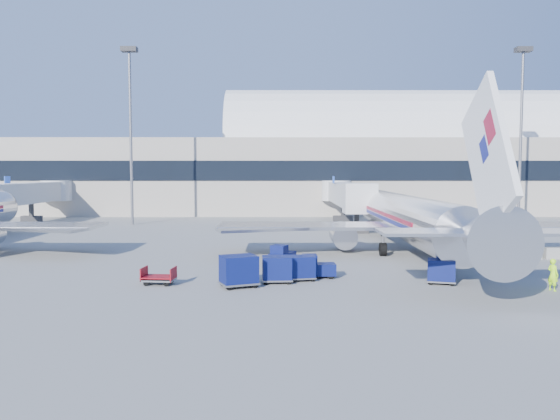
{
  "coord_description": "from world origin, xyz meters",
  "views": [
    {
      "loc": [
        -1.03,
        -40.27,
        6.8
      ],
      "look_at": [
        -0.94,
        6.0,
        3.57
      ],
      "focal_mm": 35.0,
      "sensor_mm": 36.0,
      "label": 1
    }
  ],
  "objects_px": {
    "mast_west": "(130,109)",
    "cart_train_b": "(277,269)",
    "tug_left": "(282,256)",
    "barrier_near": "(522,253)",
    "tug_lead": "(316,267)",
    "cart_open_red": "(159,278)",
    "jetbridge_mid": "(23,194)",
    "airliner_main": "(412,219)",
    "cart_train_a": "(300,267)",
    "jetbridge_near": "(345,194)",
    "mast_east": "(522,109)",
    "cart_train_c": "(239,270)",
    "tug_right": "(505,260)",
    "cart_solo_near": "(441,271)",
    "ramp_worker": "(553,275)"
  },
  "relations": [
    {
      "from": "mast_west",
      "to": "cart_train_b",
      "type": "bearing_deg",
      "value": -63.1
    },
    {
      "from": "tug_left",
      "to": "barrier_near",
      "type": "bearing_deg",
      "value": -55.46
    },
    {
      "from": "tug_lead",
      "to": "tug_left",
      "type": "xyz_separation_m",
      "value": [
        -2.19,
        4.46,
        0.03
      ]
    },
    {
      "from": "cart_open_red",
      "to": "tug_lead",
      "type": "bearing_deg",
      "value": 17.86
    },
    {
      "from": "cart_open_red",
      "to": "jetbridge_mid",
      "type": "bearing_deg",
      "value": 129.77
    },
    {
      "from": "airliner_main",
      "to": "cart_train_a",
      "type": "distance_m",
      "value": 14.76
    },
    {
      "from": "tug_left",
      "to": "cart_train_b",
      "type": "bearing_deg",
      "value": -157.76
    },
    {
      "from": "cart_train_b",
      "to": "jetbridge_near",
      "type": "bearing_deg",
      "value": 72.84
    },
    {
      "from": "mast_east",
      "to": "cart_train_a",
      "type": "height_order",
      "value": "mast_east"
    },
    {
      "from": "mast_west",
      "to": "barrier_near",
      "type": "distance_m",
      "value": 49.33
    },
    {
      "from": "tug_left",
      "to": "cart_open_red",
      "type": "bearing_deg",
      "value": 156.6
    },
    {
      "from": "airliner_main",
      "to": "jetbridge_near",
      "type": "height_order",
      "value": "airliner_main"
    },
    {
      "from": "cart_open_red",
      "to": "cart_train_c",
      "type": "bearing_deg",
      "value": -3.15
    },
    {
      "from": "mast_east",
      "to": "barrier_near",
      "type": "bearing_deg",
      "value": -113.2
    },
    {
      "from": "cart_open_red",
      "to": "cart_train_b",
      "type": "bearing_deg",
      "value": 9.49
    },
    {
      "from": "airliner_main",
      "to": "tug_left",
      "type": "height_order",
      "value": "airliner_main"
    },
    {
      "from": "jetbridge_mid",
      "to": "tug_right",
      "type": "distance_m",
      "value": 59.64
    },
    {
      "from": "mast_west",
      "to": "tug_left",
      "type": "bearing_deg",
      "value": -58.34
    },
    {
      "from": "tug_right",
      "to": "cart_solo_near",
      "type": "height_order",
      "value": "tug_right"
    },
    {
      "from": "jetbridge_near",
      "to": "mast_west",
      "type": "distance_m",
      "value": 29.67
    },
    {
      "from": "tug_right",
      "to": "cart_train_b",
      "type": "xyz_separation_m",
      "value": [
        -15.75,
        -4.11,
        0.13
      ]
    },
    {
      "from": "jetbridge_mid",
      "to": "tug_lead",
      "type": "distance_m",
      "value": 51.09
    },
    {
      "from": "jetbridge_near",
      "to": "cart_open_red",
      "type": "xyz_separation_m",
      "value": [
        -15.88,
        -38.45,
        -3.56
      ]
    },
    {
      "from": "jetbridge_mid",
      "to": "cart_solo_near",
      "type": "height_order",
      "value": "jetbridge_mid"
    },
    {
      "from": "cart_train_a",
      "to": "cart_train_c",
      "type": "xyz_separation_m",
      "value": [
        -3.72,
        -1.96,
        0.17
      ]
    },
    {
      "from": "cart_train_a",
      "to": "ramp_worker",
      "type": "xyz_separation_m",
      "value": [
        14.36,
        -2.98,
        0.1
      ]
    },
    {
      "from": "airliner_main",
      "to": "jetbridge_near",
      "type": "xyz_separation_m",
      "value": [
        -2.4,
        26.3,
        1.0
      ]
    },
    {
      "from": "mast_west",
      "to": "mast_east",
      "type": "bearing_deg",
      "value": 0.0
    },
    {
      "from": "tug_right",
      "to": "cart_open_red",
      "type": "xyz_separation_m",
      "value": [
        -22.88,
        -4.6,
        -0.37
      ]
    },
    {
      "from": "tug_right",
      "to": "tug_left",
      "type": "height_order",
      "value": "tug_right"
    },
    {
      "from": "cart_train_c",
      "to": "jetbridge_near",
      "type": "bearing_deg",
      "value": 52.02
    },
    {
      "from": "cart_train_b",
      "to": "ramp_worker",
      "type": "relative_size",
      "value": 1.05
    },
    {
      "from": "ramp_worker",
      "to": "tug_right",
      "type": "bearing_deg",
      "value": -21.9
    },
    {
      "from": "jetbridge_mid",
      "to": "cart_open_red",
      "type": "height_order",
      "value": "jetbridge_mid"
    },
    {
      "from": "cart_train_c",
      "to": "airliner_main",
      "type": "bearing_deg",
      "value": 21.6
    },
    {
      "from": "cart_open_red",
      "to": "barrier_near",
      "type": "bearing_deg",
      "value": 25.73
    },
    {
      "from": "jetbridge_mid",
      "to": "cart_train_a",
      "type": "relative_size",
      "value": 13.85
    },
    {
      "from": "mast_east",
      "to": "barrier_near",
      "type": "height_order",
      "value": "mast_east"
    },
    {
      "from": "tug_left",
      "to": "jetbridge_mid",
      "type": "bearing_deg",
      "value": 71.69
    },
    {
      "from": "tug_left",
      "to": "cart_train_b",
      "type": "xyz_separation_m",
      "value": [
        -0.32,
        -6.07,
        0.16
      ]
    },
    {
      "from": "tug_right",
      "to": "cart_train_a",
      "type": "bearing_deg",
      "value": -134.08
    },
    {
      "from": "barrier_near",
      "to": "tug_right",
      "type": "xyz_separation_m",
      "value": [
        -3.4,
        -5.04,
        0.29
      ]
    },
    {
      "from": "mast_west",
      "to": "cart_train_a",
      "type": "relative_size",
      "value": 11.38
    },
    {
      "from": "cart_train_c",
      "to": "cart_open_red",
      "type": "height_order",
      "value": "cart_train_c"
    },
    {
      "from": "tug_right",
      "to": "cart_open_red",
      "type": "height_order",
      "value": "tug_right"
    },
    {
      "from": "jetbridge_mid",
      "to": "tug_left",
      "type": "bearing_deg",
      "value": -43.54
    },
    {
      "from": "mast_east",
      "to": "tug_left",
      "type": "height_order",
      "value": "mast_east"
    },
    {
      "from": "tug_right",
      "to": "ramp_worker",
      "type": "bearing_deg",
      "value": -56.73
    },
    {
      "from": "mast_east",
      "to": "cart_train_c",
      "type": "bearing_deg",
      "value": -131.02
    },
    {
      "from": "airliner_main",
      "to": "mast_west",
      "type": "distance_m",
      "value": 41.12
    }
  ]
}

